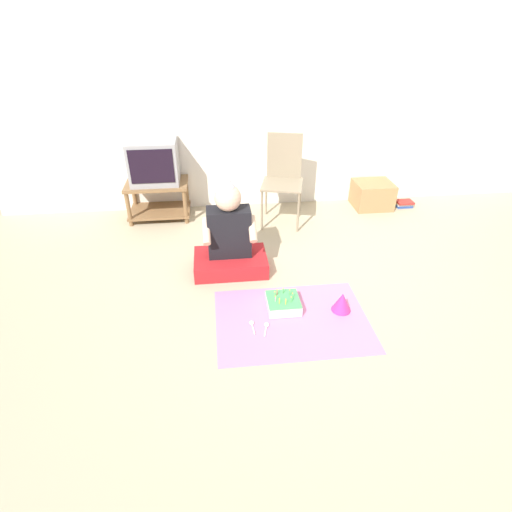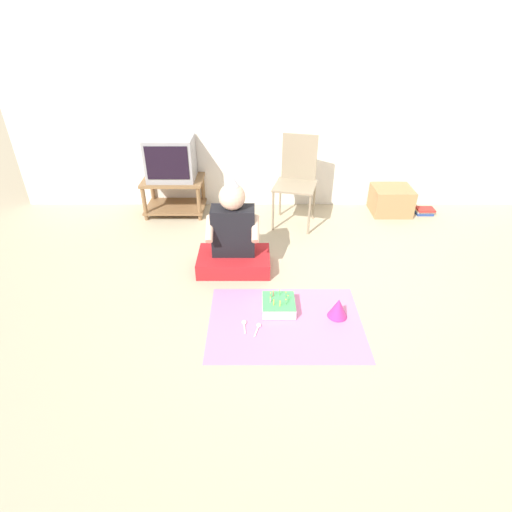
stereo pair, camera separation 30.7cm
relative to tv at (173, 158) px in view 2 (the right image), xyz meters
The scene contains 13 objects.
ground_plane 2.44m from the tv, 52.92° to the right, with size 16.00×16.00×0.00m, color tan.
wall_back 1.58m from the tv, ahead, with size 6.40×0.06×2.55m.
tv_stand 0.38m from the tv, 90.00° to the right, with size 0.65×0.45×0.40m.
tv is the anchor object (origin of this frame).
folding_chair 1.36m from the tv, ahead, with size 0.50×0.50×0.91m.
cardboard_box_stack 2.48m from the tv, ahead, with size 0.42×0.38×0.29m.
book_pile 2.88m from the tv, ahead, with size 0.20×0.14×0.06m.
person_seated 1.40m from the tv, 58.29° to the right, with size 0.63×0.41×0.85m.
party_cloth 2.31m from the tv, 59.61° to the right, with size 1.12×0.83×0.01m.
birthday_cake 2.16m from the tv, 58.61° to the right, with size 0.25×0.25×0.14m.
party_hat_blue 2.45m from the tv, 50.56° to the right, with size 0.15×0.15×0.15m.
plastic_spoon_near 2.20m from the tv, 67.01° to the right, with size 0.04×0.15×0.01m.
plastic_spoon_far 2.27m from the tv, 64.85° to the right, with size 0.05×0.14×0.01m.
Camera 2 is at (-0.51, -2.29, 1.95)m, focal length 28.00 mm.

